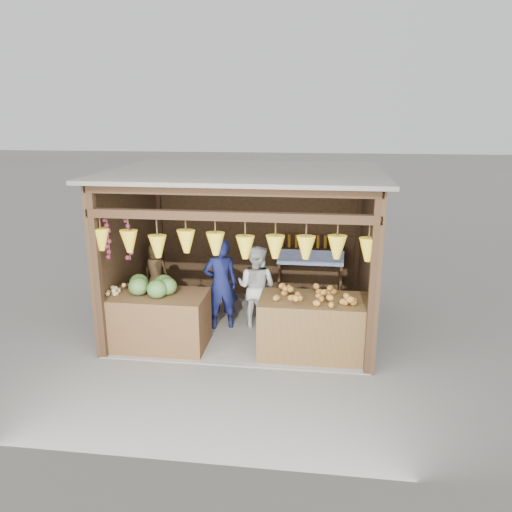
{
  "coord_description": "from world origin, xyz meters",
  "views": [
    {
      "loc": [
        1.19,
        -7.88,
        3.51
      ],
      "look_at": [
        0.19,
        -0.1,
        1.27
      ],
      "focal_mm": 35.0,
      "sensor_mm": 36.0,
      "label": 1
    }
  ],
  "objects": [
    {
      "name": "woman_standing",
      "position": [
        0.19,
        -0.05,
        0.72
      ],
      "size": [
        0.83,
        0.73,
        1.44
      ],
      "primitive_type": "imported",
      "rotation": [
        0.0,
        0.0,
        2.84
      ],
      "color": "silver",
      "rests_on": "ground"
    },
    {
      "name": "counter_left",
      "position": [
        -1.25,
        -0.99,
        0.43
      ],
      "size": [
        1.55,
        0.85,
        0.87
      ],
      "primitive_type": "cube",
      "color": "#50321A",
      "rests_on": "ground"
    },
    {
      "name": "ground",
      "position": [
        0.0,
        0.0,
        0.0
      ],
      "size": [
        80.0,
        80.0,
        0.0
      ],
      "primitive_type": "plane",
      "color": "#514F49",
      "rests_on": "ground"
    },
    {
      "name": "stall_structure",
      "position": [
        -0.03,
        -0.04,
        1.67
      ],
      "size": [
        4.3,
        3.3,
        2.66
      ],
      "color": "slate",
      "rests_on": "ground"
    },
    {
      "name": "stool",
      "position": [
        -1.64,
        0.23,
        0.17
      ],
      "size": [
        0.35,
        0.35,
        0.33
      ],
      "primitive_type": "cube",
      "color": "black",
      "rests_on": "ground"
    },
    {
      "name": "vendor_seated",
      "position": [
        -1.64,
        0.23,
        0.83
      ],
      "size": [
        0.55,
        0.43,
        0.99
      ],
      "primitive_type": "imported",
      "rotation": [
        0.0,
        0.0,
        2.87
      ],
      "color": "#4E381F",
      "rests_on": "stool"
    },
    {
      "name": "counter_right",
      "position": [
        1.2,
        -0.96,
        0.45
      ],
      "size": [
        1.68,
        0.85,
        0.89
      ],
      "primitive_type": "cube",
      "color": "#462F17",
      "rests_on": "ground"
    },
    {
      "name": "man_standing",
      "position": [
        -0.39,
        -0.19,
        0.79
      ],
      "size": [
        0.67,
        0.55,
        1.58
      ],
      "primitive_type": "imported",
      "rotation": [
        0.0,
        0.0,
        3.48
      ],
      "color": "#14194B",
      "rests_on": "ground"
    },
    {
      "name": "back_shelf",
      "position": [
        1.05,
        1.28,
        0.87
      ],
      "size": [
        1.25,
        0.32,
        1.32
      ],
      "color": "#382314",
      "rests_on": "ground"
    },
    {
      "name": "tanfruit_pile",
      "position": [
        -1.89,
        -1.02,
        0.93
      ],
      "size": [
        0.34,
        0.4,
        0.13
      ],
      "primitive_type": null,
      "color": "tan",
      "rests_on": "counter_left"
    },
    {
      "name": "mango_pile",
      "position": [
        1.2,
        -1.01,
        1.0
      ],
      "size": [
        1.4,
        0.64,
        0.22
      ],
      "primitive_type": null,
      "color": "#B33717",
      "rests_on": "counter_right"
    },
    {
      "name": "melon_pile",
      "position": [
        -1.28,
        -0.98,
        1.03
      ],
      "size": [
        1.0,
        0.5,
        0.32
      ],
      "primitive_type": null,
      "color": "#215115",
      "rests_on": "counter_left"
    }
  ]
}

